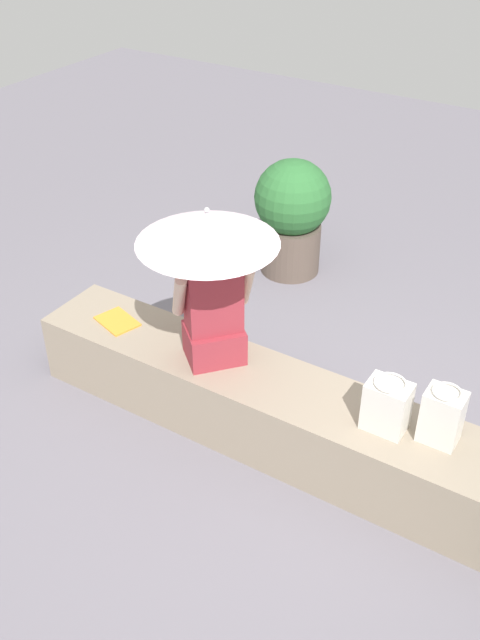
% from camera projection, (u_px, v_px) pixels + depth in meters
% --- Properties ---
extents(ground_plane, '(14.00, 14.00, 0.00)m').
position_uv_depth(ground_plane, '(265.00, 437.00, 4.53)').
color(ground_plane, slate).
extents(stone_bench, '(3.17, 0.53, 0.48)m').
position_uv_depth(stone_bench, '(265.00, 409.00, 4.40)').
color(stone_bench, gray).
rests_on(stone_bench, ground).
extents(person_seated, '(0.46, 0.49, 0.90)m').
position_uv_depth(person_seated, '(213.00, 304.00, 4.22)').
color(person_seated, '#992D38').
rests_on(person_seated, stone_bench).
extents(parasol, '(0.80, 0.80, 1.05)m').
position_uv_depth(parasol, '(207.00, 228.00, 3.84)').
color(parasol, '#B7B7BC').
rests_on(parasol, stone_bench).
extents(handbag_black, '(0.23, 0.17, 0.32)m').
position_uv_depth(handbag_black, '(387.00, 406.00, 3.83)').
color(handbag_black, silver).
rests_on(handbag_black, stone_bench).
extents(tote_bag_canvas, '(0.20, 0.16, 0.34)m').
position_uv_depth(tote_bag_canvas, '(442.00, 416.00, 3.75)').
color(tote_bag_canvas, silver).
rests_on(tote_bag_canvas, stone_bench).
extents(magazine, '(0.33, 0.28, 0.01)m').
position_uv_depth(magazine, '(117.00, 321.00, 4.74)').
color(magazine, gold).
rests_on(magazine, stone_bench).
extents(planter_far, '(0.63, 0.63, 1.00)m').
position_uv_depth(planter_far, '(292.00, 213.00, 5.94)').
color(planter_far, brown).
rests_on(planter_far, ground).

